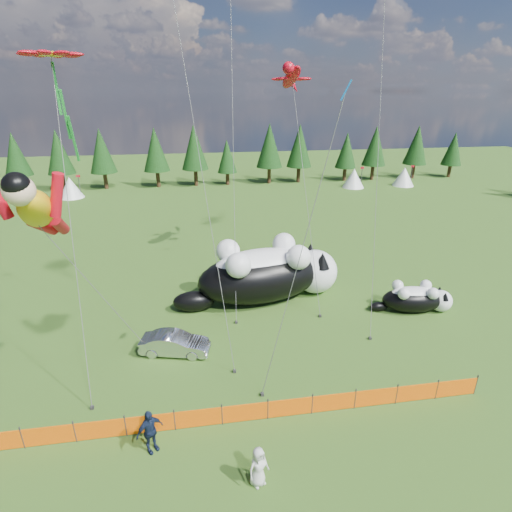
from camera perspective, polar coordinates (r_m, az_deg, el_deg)
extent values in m
plane|color=#153509|center=(21.12, -2.67, -16.83)|extent=(160.00, 160.00, 0.00)
cylinder|color=#262626|center=(19.87, -30.42, -21.48)|extent=(0.06, 0.06, 1.10)
cylinder|color=#262626|center=(19.22, -24.47, -21.86)|extent=(0.06, 0.06, 1.10)
cylinder|color=#262626|center=(18.75, -18.13, -22.04)|extent=(0.06, 0.06, 1.10)
cylinder|color=#262626|center=(18.50, -11.55, -21.96)|extent=(0.06, 0.06, 1.10)
cylinder|color=#262626|center=(18.46, -4.88, -21.61)|extent=(0.06, 0.06, 1.10)
cylinder|color=#262626|center=(18.63, 1.70, -21.01)|extent=(0.06, 0.06, 1.10)
cylinder|color=#262626|center=(19.02, 8.02, -20.18)|extent=(0.06, 0.06, 1.10)
cylinder|color=#262626|center=(19.60, 13.97, -19.19)|extent=(0.06, 0.06, 1.10)
cylinder|color=#262626|center=(20.36, 19.44, -18.09)|extent=(0.06, 0.06, 1.10)
cylinder|color=#262626|center=(21.28, 24.42, -16.94)|extent=(0.06, 0.06, 1.10)
cylinder|color=#262626|center=(22.35, 28.90, -15.80)|extent=(0.06, 0.06, 1.10)
cube|color=#FF5D05|center=(19.55, -27.47, -21.80)|extent=(2.00, 0.04, 0.90)
cube|color=#FF5D05|center=(18.99, -21.32, -22.09)|extent=(2.00, 0.04, 0.90)
cube|color=#FF5D05|center=(18.63, -14.85, -22.14)|extent=(2.00, 0.04, 0.90)
cube|color=#FF5D05|center=(18.49, -8.21, -21.93)|extent=(2.00, 0.04, 0.90)
cube|color=#FF5D05|center=(18.55, -1.57, -21.45)|extent=(2.00, 0.04, 0.90)
cube|color=#FF5D05|center=(18.83, 4.90, -20.73)|extent=(2.00, 0.04, 0.90)
cube|color=#FF5D05|center=(19.32, 11.04, -19.81)|extent=(2.00, 0.04, 0.90)
cube|color=#FF5D05|center=(19.99, 16.75, -18.76)|extent=(2.00, 0.04, 0.90)
cube|color=#FF5D05|center=(20.83, 21.98, -17.63)|extent=(2.00, 0.04, 0.90)
cube|color=#FF5D05|center=(21.83, 26.70, -16.47)|extent=(2.00, 0.04, 0.90)
ellipsoid|color=black|center=(27.04, 0.73, -2.99)|extent=(9.26, 5.46, 3.48)
ellipsoid|color=white|center=(26.68, 0.74, -1.30)|extent=(6.97, 3.96, 2.13)
sphere|color=white|center=(28.60, 8.44, -2.19)|extent=(3.10, 3.10, 3.10)
sphere|color=#D85460|center=(29.19, 10.76, -1.83)|extent=(0.43, 0.43, 0.43)
ellipsoid|color=black|center=(26.53, -8.86, -6.40)|extent=(2.90, 1.79, 1.35)
cone|color=black|center=(27.36, 9.45, -0.60)|extent=(1.08, 1.08, 1.08)
cone|color=black|center=(28.88, 7.76, 0.77)|extent=(1.08, 1.08, 1.08)
sphere|color=white|center=(28.18, 3.99, 1.68)|extent=(1.63, 1.63, 1.63)
sphere|color=white|center=(26.05, 6.09, -0.19)|extent=(1.63, 1.63, 1.63)
sphere|color=white|center=(26.98, -4.02, 0.70)|extent=(1.63, 1.63, 1.63)
sphere|color=white|center=(24.74, -2.53, -1.34)|extent=(1.63, 1.63, 1.63)
ellipsoid|color=black|center=(28.06, 21.47, -5.84)|extent=(4.22, 2.43, 1.60)
ellipsoid|color=white|center=(27.89, 21.58, -5.11)|extent=(3.18, 1.76, 0.98)
sphere|color=white|center=(28.85, 24.89, -5.82)|extent=(1.42, 1.42, 1.42)
sphere|color=#D85460|center=(29.11, 25.97, -5.77)|extent=(0.20, 0.20, 0.20)
ellipsoid|color=black|center=(27.57, 17.18, -6.90)|extent=(1.32, 0.80, 0.62)
cone|color=black|center=(28.27, 25.43, -5.21)|extent=(0.50, 0.50, 0.50)
cone|color=black|center=(28.94, 24.74, -4.44)|extent=(0.50, 0.50, 0.50)
sphere|color=white|center=(28.59, 23.09, -3.87)|extent=(0.75, 0.75, 0.75)
sphere|color=white|center=(27.65, 23.99, -4.92)|extent=(0.75, 0.75, 0.75)
sphere|color=white|center=(27.89, 19.57, -3.99)|extent=(0.75, 0.75, 0.75)
sphere|color=white|center=(26.93, 20.36, -5.07)|extent=(0.75, 0.75, 0.75)
imported|color=silver|center=(22.73, -11.52, -12.18)|extent=(3.95, 2.14, 1.24)
imported|color=#131D36|center=(17.65, -14.93, -23.06)|extent=(1.28, 1.13, 1.96)
imported|color=silver|center=(16.28, 0.34, -27.88)|extent=(0.97, 0.84, 1.67)
cylinder|color=#595959|center=(19.73, -20.92, -4.99)|extent=(0.03, 0.03, 10.43)
cube|color=#262626|center=(23.56, -15.12, -12.76)|extent=(0.15, 0.15, 0.16)
cylinder|color=#595959|center=(27.85, 6.98, 9.56)|extent=(0.03, 0.03, 17.24)
cube|color=#262626|center=(26.10, 9.14, -8.44)|extent=(0.15, 0.15, 0.16)
cylinder|color=#595959|center=(19.30, -24.81, 2.61)|extent=(0.03, 0.03, 15.51)
cube|color=#262626|center=(20.76, -22.37, -19.39)|extent=(0.15, 0.15, 0.16)
cube|color=#198B2A|center=(20.86, -26.05, 17.66)|extent=(0.20, 0.20, 4.30)
cylinder|color=#595959|center=(19.39, -7.66, 11.31)|extent=(0.03, 0.03, 19.77)
cube|color=#262626|center=(21.33, -3.08, -16.09)|extent=(0.15, 0.15, 0.16)
cylinder|color=#595959|center=(24.43, 17.00, 12.63)|extent=(0.03, 0.03, 20.15)
cube|color=#262626|center=(24.59, 15.99, -11.23)|extent=(0.15, 0.15, 0.16)
cylinder|color=#595959|center=(16.34, 5.94, -1.44)|extent=(0.03, 0.03, 13.54)
cube|color=#262626|center=(20.01, 0.90, -19.14)|extent=(0.15, 0.15, 0.16)
cylinder|color=#595959|center=(25.90, -3.26, 15.16)|extent=(0.03, 0.03, 21.67)
cube|color=#262626|center=(25.16, -2.83, -9.43)|extent=(0.15, 0.15, 0.16)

